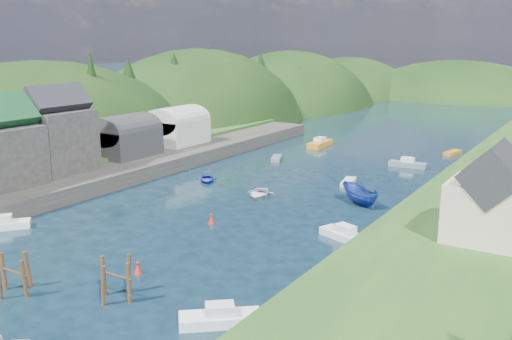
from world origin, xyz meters
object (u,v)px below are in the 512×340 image
Objects in this scene: channel_buoy_near at (138,268)px; channel_buoy_far at (211,219)px; piling_cluster_far at (116,283)px; piling_cluster_near at (14,278)px.

channel_buoy_near is 14.05m from channel_buoy_far.
channel_buoy_far is at bearing 100.84° from channel_buoy_near.
piling_cluster_far is 3.36× the size of channel_buoy_near.
piling_cluster_near is 3.22× the size of channel_buoy_far.
channel_buoy_near is at bearing 114.11° from piling_cluster_far.
channel_buoy_far is at bearing 104.14° from piling_cluster_far.
piling_cluster_far is at bearing -65.89° from channel_buoy_near.
channel_buoy_near and channel_buoy_far have the same top height.
piling_cluster_near is at bearing -154.65° from piling_cluster_far.
channel_buoy_near is (-1.91, 4.26, -0.80)m from piling_cluster_far.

